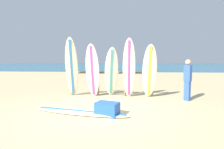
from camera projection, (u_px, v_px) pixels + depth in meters
ground_plane at (97, 113)px, 5.05m from camera, size 120.00×120.00×0.00m
ocean_water at (125, 65)px, 62.67m from camera, size 120.00×80.00×0.01m
surfboard_rack at (111, 79)px, 7.45m from camera, size 3.47×0.09×1.12m
surfboard_leaning_far_left at (72, 68)px, 7.13m from camera, size 0.65×1.03×2.37m
surfboard_leaning_left at (92, 71)px, 7.16m from camera, size 0.59×0.57×2.14m
surfboard_leaning_center_left at (111, 73)px, 7.10m from camera, size 0.69×1.09×1.99m
surfboard_leaning_center at (129, 68)px, 7.00m from camera, size 0.50×0.62×2.34m
surfboard_leaning_center_right at (150, 72)px, 6.87m from camera, size 0.57×0.78×2.09m
surfboard_lying_on_sand at (80, 112)px, 5.03m from camera, size 2.92×1.16×0.08m
beachgoer_standing at (188, 78)px, 6.54m from camera, size 0.28×0.29×1.52m
small_boat_offshore at (111, 66)px, 39.44m from camera, size 1.68×2.31×0.71m
cooler_box at (107, 109)px, 4.81m from camera, size 0.70×0.58×0.36m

